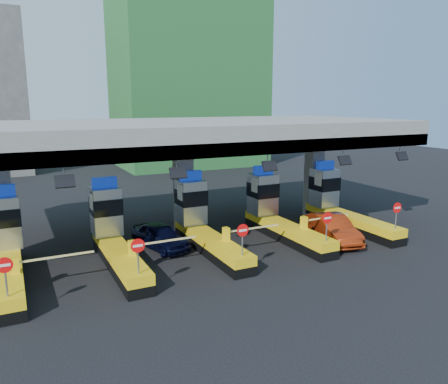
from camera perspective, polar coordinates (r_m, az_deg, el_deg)
name	(u,v)px	position (r m, az deg, el deg)	size (l,w,h in m)	color
ground	(203,247)	(25.12, -2.71, -7.22)	(120.00, 120.00, 0.00)	black
toll_canopy	(183,136)	(26.50, -5.36, 7.31)	(28.00, 12.09, 7.00)	slate
toll_lane_far_left	(6,248)	(23.08, -26.59, -6.56)	(4.43, 8.00, 4.16)	black
toll_lane_left	(113,234)	(23.51, -14.30, -5.34)	(4.43, 8.00, 4.16)	black
toll_lane_center	(201,222)	(24.95, -3.00, -3.99)	(4.43, 8.00, 4.16)	black
toll_lane_right	(275,213)	(27.25, 6.71, -2.71)	(4.43, 8.00, 4.16)	black
toll_lane_far_right	(338,204)	(30.20, 14.69, -1.59)	(4.43, 8.00, 4.16)	black
bg_building_scaffold	(187,55)	(58.22, -4.80, 17.43)	(18.00, 12.00, 28.00)	#1E5926
van	(161,236)	(24.97, -8.29, -5.72)	(1.68, 4.18, 1.42)	black
red_car	(332,229)	(26.68, 13.98, -4.65)	(1.66, 4.77, 1.57)	maroon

